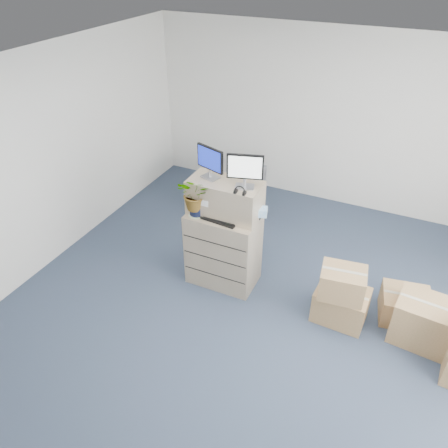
{
  "coord_description": "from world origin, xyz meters",
  "views": [
    {
      "loc": [
        1.26,
        -3.19,
        3.87
      ],
      "look_at": [
        -0.43,
        0.4,
        1.21
      ],
      "focal_mm": 35.0,
      "sensor_mm": 36.0,
      "label": 1
    }
  ],
  "objects": [
    {
      "name": "keyboard",
      "position": [
        -0.63,
        0.72,
        1.03
      ],
      "size": [
        0.47,
        0.23,
        0.02
      ],
      "primitive_type": "cube",
      "rotation": [
        0.0,
        0.0,
        -0.09
      ],
      "color": "black",
      "rests_on": "filing_cabinet_lower"
    },
    {
      "name": "monitor_right",
      "position": [
        -0.38,
        0.85,
        1.68
      ],
      "size": [
        0.4,
        0.21,
        0.41
      ],
      "rotation": [
        0.0,
        0.0,
        0.29
      ],
      "color": "#99999E",
      "rests_on": "filing_cabinet_upper"
    },
    {
      "name": "filing_cabinet_upper",
      "position": [
        -0.64,
        0.88,
        1.23
      ],
      "size": [
        0.87,
        0.44,
        0.43
      ],
      "primitive_type": "cube",
      "rotation": [
        0.0,
        0.0,
        0.01
      ],
      "color": "tan",
      "rests_on": "filing_cabinet_lower"
    },
    {
      "name": "tissue_box",
      "position": [
        -0.25,
        0.92,
        1.12
      ],
      "size": [
        0.29,
        0.2,
        0.1
      ],
      "primitive_type": "cube",
      "rotation": [
        0.0,
        0.0,
        0.29
      ],
      "color": "#469BF0",
      "rests_on": "external_drive"
    },
    {
      "name": "headphones",
      "position": [
        -0.37,
        0.7,
        1.48
      ],
      "size": [
        0.13,
        0.02,
        0.13
      ],
      "primitive_type": "torus",
      "rotation": [
        1.57,
        0.0,
        0.01
      ],
      "color": "black",
      "rests_on": "filing_cabinet_upper"
    },
    {
      "name": "monitor_left",
      "position": [
        -0.84,
        0.9,
        1.67
      ],
      "size": [
        0.38,
        0.21,
        0.39
      ],
      "rotation": [
        0.0,
        0.0,
        -0.32
      ],
      "color": "#99999E",
      "rests_on": "filing_cabinet_upper"
    },
    {
      "name": "external_drive",
      "position": [
        -0.3,
        0.97,
        1.04
      ],
      "size": [
        0.22,
        0.18,
        0.06
      ],
      "primitive_type": "cube",
      "rotation": [
        0.0,
        0.0,
        0.17
      ],
      "color": "black",
      "rests_on": "filing_cabinet_lower"
    },
    {
      "name": "mouse",
      "position": [
        -0.29,
        0.76,
        1.03
      ],
      "size": [
        0.1,
        0.07,
        0.03
      ],
      "primitive_type": "ellipsoid",
      "rotation": [
        0.0,
        0.0,
        0.21
      ],
      "color": "silver",
      "rests_on": "filing_cabinet_lower"
    },
    {
      "name": "filing_cabinet_lower",
      "position": [
        -0.64,
        0.83,
        0.51
      ],
      "size": [
        0.87,
        0.54,
        1.01
      ],
      "primitive_type": "cube",
      "rotation": [
        0.0,
        0.0,
        0.01
      ],
      "color": "tan",
      "rests_on": "ground"
    },
    {
      "name": "ground",
      "position": [
        0.0,
        0.0,
        0.0
      ],
      "size": [
        7.0,
        7.0,
        0.0
      ],
      "primitive_type": "plane",
      "color": "#2A364C",
      "rests_on": "ground"
    },
    {
      "name": "potted_plant",
      "position": [
        -0.93,
        0.7,
        1.26
      ],
      "size": [
        0.4,
        0.44,
        0.43
      ],
      "rotation": [
        0.0,
        0.0,
        0.01
      ],
      "color": "#ACC7A0",
      "rests_on": "filing_cabinet_lower"
    },
    {
      "name": "wall_back",
      "position": [
        0.0,
        3.51,
        1.4
      ],
      "size": [
        6.0,
        0.02,
        2.8
      ],
      "primitive_type": "cube",
      "color": "silver",
      "rests_on": "ground"
    },
    {
      "name": "cardboard_boxes",
      "position": [
        1.7,
        0.76,
        0.31
      ],
      "size": [
        2.02,
        1.2,
        0.79
      ],
      "color": "#977749",
      "rests_on": "ground"
    },
    {
      "name": "water_bottle",
      "position": [
        -0.6,
        0.92,
        1.14
      ],
      "size": [
        0.07,
        0.07,
        0.26
      ],
      "primitive_type": "cylinder",
      "color": "gray",
      "rests_on": "filing_cabinet_lower"
    },
    {
      "name": "office_chair",
      "position": [
        -1.18,
        2.41,
        0.42
      ],
      "size": [
        0.9,
        0.85,
        0.84
      ],
      "primitive_type": "imported",
      "rotation": [
        0.0,
        0.0,
        3.25
      ],
      "color": "slate",
      "rests_on": "ground"
    },
    {
      "name": "phone_dock",
      "position": [
        -0.66,
        0.91,
        1.06
      ],
      "size": [
        0.06,
        0.05,
        0.13
      ],
      "rotation": [
        0.0,
        0.0,
        0.01
      ],
      "color": "silver",
      "rests_on": "filing_cabinet_lower"
    }
  ]
}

